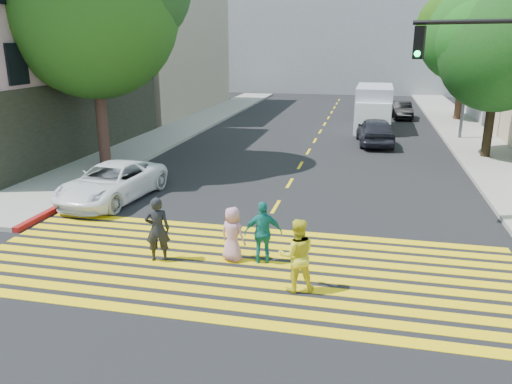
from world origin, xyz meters
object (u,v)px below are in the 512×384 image
(pedestrian_woman, at_px, (297,255))
(white_sedan, at_px, (112,182))
(dark_car_parked, at_px, (401,110))
(tree_left, at_px, (94,1))
(pedestrian_man, at_px, (157,229))
(dark_car_near, at_px, (375,131))
(pedestrian_child, at_px, (233,234))
(silver_car, at_px, (381,106))
(white_van, at_px, (373,109))
(tree_right_near, at_px, (501,47))
(tree_right_far, at_px, (469,30))
(pedestrian_extra, at_px, (263,233))

(pedestrian_woman, relative_size, white_sedan, 0.36)
(dark_car_parked, bearing_deg, tree_left, -130.78)
(pedestrian_man, relative_size, pedestrian_woman, 1.00)
(tree_left, xyz_separation_m, dark_car_near, (11.55, 7.53, -6.12))
(pedestrian_man, relative_size, dark_car_near, 0.38)
(pedestrian_child, bearing_deg, pedestrian_woman, 166.62)
(silver_car, bearing_deg, pedestrian_man, 88.03)
(pedestrian_child, relative_size, dark_car_parked, 0.38)
(pedestrian_woman, relative_size, white_van, 0.29)
(pedestrian_woman, height_order, dark_car_parked, pedestrian_woman)
(tree_right_near, distance_m, white_van, 9.86)
(dark_car_near, bearing_deg, pedestrian_child, 71.90)
(pedestrian_woman, xyz_separation_m, white_sedan, (-7.18, 5.13, -0.20))
(pedestrian_child, xyz_separation_m, silver_car, (3.97, 28.20, -0.08))
(tree_left, xyz_separation_m, tree_right_far, (17.25, 17.34, -0.79))
(pedestrian_child, height_order, white_sedan, pedestrian_child)
(white_sedan, bearing_deg, dark_car_near, 59.84)
(white_van, bearing_deg, pedestrian_man, -102.80)
(tree_right_far, bearing_deg, tree_right_near, -92.72)
(silver_car, bearing_deg, dark_car_near, 97.39)
(dark_car_near, distance_m, white_van, 5.05)
(tree_right_far, bearing_deg, silver_car, 155.21)
(pedestrian_extra, distance_m, white_sedan, 7.30)
(pedestrian_man, bearing_deg, tree_right_far, -131.47)
(pedestrian_woman, xyz_separation_m, dark_car_parked, (3.62, 27.49, -0.23))
(tree_left, relative_size, silver_car, 2.39)
(silver_car, bearing_deg, pedestrian_woman, 95.22)
(tree_left, height_order, pedestrian_extra, tree_left)
(tree_right_far, bearing_deg, pedestrian_woman, -105.42)
(pedestrian_woman, xyz_separation_m, pedestrian_extra, (-1.01, 1.24, -0.04))
(tree_left, height_order, tree_right_near, tree_left)
(pedestrian_woman, height_order, white_sedan, pedestrian_woman)
(pedestrian_man, relative_size, white_sedan, 0.36)
(tree_left, bearing_deg, pedestrian_woman, -44.49)
(pedestrian_extra, bearing_deg, tree_right_near, -134.36)
(dark_car_parked, bearing_deg, white_sedan, -119.60)
(tree_left, relative_size, white_van, 1.79)
(white_van, bearing_deg, tree_right_far, 40.35)
(tree_right_near, relative_size, pedestrian_child, 5.34)
(pedestrian_man, bearing_deg, tree_left, -73.48)
(tree_right_far, distance_m, dark_car_parked, 6.69)
(pedestrian_extra, relative_size, white_van, 0.28)
(dark_car_parked, bearing_deg, pedestrian_extra, -103.82)
(pedestrian_woman, bearing_deg, dark_car_near, -113.13)
(tree_right_near, height_order, pedestrian_woman, tree_right_near)
(dark_car_parked, bearing_deg, tree_right_near, -79.55)
(silver_car, relative_size, dark_car_parked, 1.16)
(tree_right_far, height_order, pedestrian_woman, tree_right_far)
(tree_right_near, distance_m, pedestrian_child, 16.65)
(pedestrian_child, relative_size, white_sedan, 0.31)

